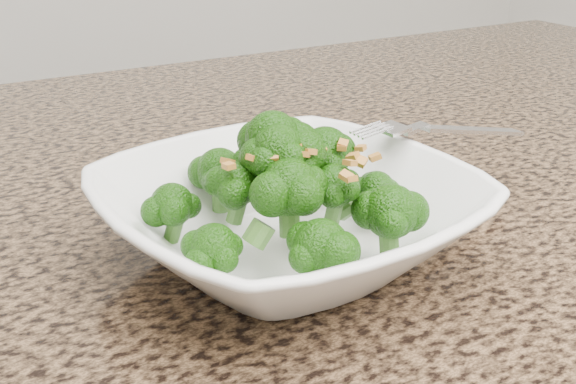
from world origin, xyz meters
TOP-DOWN VIEW (x-y plane):
  - granite_counter at (0.00, 0.30)m, footprint 1.64×1.04m
  - bowl at (-0.10, 0.21)m, footprint 0.28×0.28m
  - broccoli_pile at (-0.10, 0.21)m, footprint 0.22×0.22m
  - garlic_topping at (-0.10, 0.21)m, footprint 0.13×0.13m
  - fork at (0.03, 0.23)m, footprint 0.19×0.04m

SIDE VIEW (x-z plane):
  - granite_counter at x=0.00m, z-range 0.87..0.90m
  - bowl at x=-0.10m, z-range 0.90..0.96m
  - fork at x=0.03m, z-range 0.96..0.97m
  - broccoli_pile at x=-0.10m, z-range 0.96..1.03m
  - garlic_topping at x=-0.10m, z-range 1.03..1.03m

